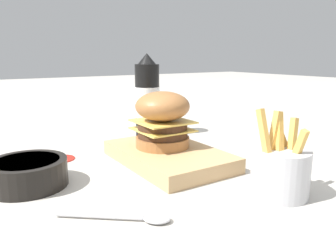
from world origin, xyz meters
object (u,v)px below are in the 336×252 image
at_px(fries_basket, 280,170).
at_px(spoon, 136,218).
at_px(serving_board, 168,156).
at_px(side_bowl, 27,172).
at_px(burger, 163,119).
at_px(ketchup_bottle, 147,99).

distance_m(fries_basket, spoon, 0.25).
relative_size(serving_board, side_bowl, 2.05).
height_order(burger, side_bowl, burger).
xyz_separation_m(burger, side_bowl, (-0.00, -0.28, -0.07)).
bearing_deg(ketchup_bottle, burger, -21.45).
bearing_deg(burger, fries_basket, 13.37).
relative_size(side_bowl, spoon, 0.98).
height_order(ketchup_bottle, spoon, ketchup_bottle).
bearing_deg(fries_basket, spoon, -101.78).
distance_m(ketchup_bottle, side_bowl, 0.43).
bearing_deg(side_bowl, serving_board, 84.85).
bearing_deg(side_bowl, fries_basket, 52.09).
distance_m(serving_board, side_bowl, 0.28).
bearing_deg(burger, spoon, -39.70).
bearing_deg(fries_basket, ketchup_bottle, 177.12).
bearing_deg(side_bowl, ketchup_bottle, 120.75).
height_order(ketchup_bottle, side_bowl, ketchup_bottle).
bearing_deg(fries_basket, side_bowl, -127.91).
height_order(fries_basket, side_bowl, fries_basket).
xyz_separation_m(ketchup_bottle, side_bowl, (0.22, -0.36, -0.08)).
bearing_deg(serving_board, fries_basket, 14.58).
distance_m(serving_board, burger, 0.08).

